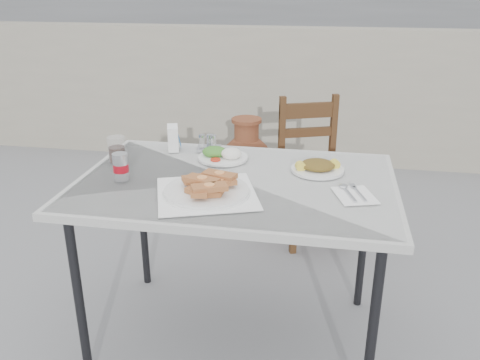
% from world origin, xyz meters
% --- Properties ---
extents(ground, '(80.00, 80.00, 0.00)m').
position_xyz_m(ground, '(0.00, 0.00, 0.00)').
color(ground, slate).
rests_on(ground, ground).
extents(cafe_table, '(1.35, 0.92, 0.82)m').
position_xyz_m(cafe_table, '(0.09, -0.12, 0.76)').
color(cafe_table, black).
rests_on(cafe_table, ground).
extents(pide_plate, '(0.49, 0.49, 0.08)m').
position_xyz_m(pide_plate, '(0.00, -0.29, 0.85)').
color(pide_plate, white).
rests_on(pide_plate, cafe_table).
extents(salad_rice_plate, '(0.23, 0.23, 0.06)m').
position_xyz_m(salad_rice_plate, '(-0.02, 0.12, 0.84)').
color(salad_rice_plate, white).
rests_on(salad_rice_plate, cafe_table).
extents(salad_chopped_plate, '(0.23, 0.23, 0.05)m').
position_xyz_m(salad_chopped_plate, '(0.43, 0.04, 0.84)').
color(salad_chopped_plate, white).
rests_on(salad_chopped_plate, cafe_table).
extents(soda_can, '(0.07, 0.07, 0.12)m').
position_xyz_m(soda_can, '(-0.39, -0.21, 0.88)').
color(soda_can, silver).
rests_on(soda_can, cafe_table).
extents(cola_glass, '(0.08, 0.08, 0.12)m').
position_xyz_m(cola_glass, '(-0.49, 0.01, 0.87)').
color(cola_glass, white).
rests_on(cola_glass, cafe_table).
extents(napkin_holder, '(0.08, 0.11, 0.12)m').
position_xyz_m(napkin_holder, '(-0.29, 0.22, 0.88)').
color(napkin_holder, white).
rests_on(napkin_holder, cafe_table).
extents(condiment_caddy, '(0.13, 0.11, 0.08)m').
position_xyz_m(condiment_caddy, '(-0.11, 0.24, 0.84)').
color(condiment_caddy, silver).
rests_on(condiment_caddy, cafe_table).
extents(cutlery_napkin, '(0.19, 0.22, 0.01)m').
position_xyz_m(cutlery_napkin, '(0.57, -0.19, 0.82)').
color(cutlery_napkin, white).
rests_on(cutlery_napkin, cafe_table).
extents(chair, '(0.52, 0.52, 0.92)m').
position_xyz_m(chair, '(0.38, 0.99, 0.47)').
color(chair, '#38210F').
rests_on(chair, ground).
extents(terracotta_urn, '(0.40, 0.40, 0.71)m').
position_xyz_m(terracotta_urn, '(-0.09, 1.27, 0.33)').
color(terracotta_urn, brown).
rests_on(terracotta_urn, ground).
extents(back_wall, '(6.00, 0.25, 1.20)m').
position_xyz_m(back_wall, '(0.00, 2.50, 0.60)').
color(back_wall, gray).
rests_on(back_wall, ground).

